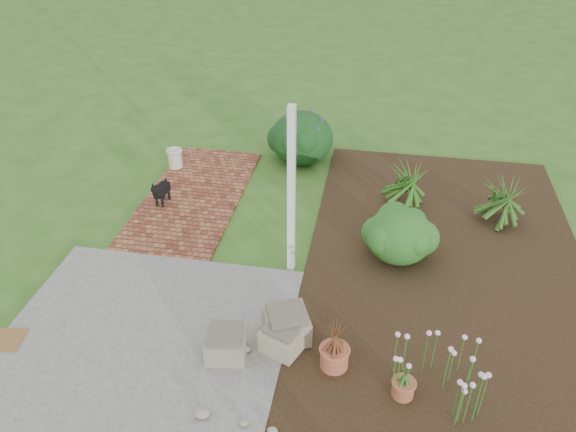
% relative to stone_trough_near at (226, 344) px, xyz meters
% --- Properties ---
extents(ground, '(80.00, 80.00, 0.00)m').
position_rel_stone_trough_near_xyz_m(ground, '(0.16, 1.68, -0.19)').
color(ground, '#31581B').
rests_on(ground, ground).
extents(concrete_patio, '(3.50, 3.50, 0.04)m').
position_rel_stone_trough_near_xyz_m(concrete_patio, '(-1.09, -0.07, -0.17)').
color(concrete_patio, '#5E5E5C').
rests_on(concrete_patio, ground).
extents(brick_path, '(1.60, 3.50, 0.04)m').
position_rel_stone_trough_near_xyz_m(brick_path, '(-1.54, 3.43, -0.17)').
color(brick_path, brown).
rests_on(brick_path, ground).
extents(garden_bed, '(4.00, 7.00, 0.03)m').
position_rel_stone_trough_near_xyz_m(garden_bed, '(2.66, 2.18, -0.18)').
color(garden_bed, black).
rests_on(garden_bed, ground).
extents(veranda_post, '(0.10, 0.10, 2.50)m').
position_rel_stone_trough_near_xyz_m(veranda_post, '(0.46, 1.78, 1.06)').
color(veranda_post, white).
rests_on(veranda_post, ground).
extents(stone_trough_near, '(0.52, 0.52, 0.31)m').
position_rel_stone_trough_near_xyz_m(stone_trough_near, '(0.00, 0.00, 0.00)').
color(stone_trough_near, '#716154').
rests_on(stone_trough_near, concrete_patio).
extents(stone_trough_mid, '(0.59, 0.59, 0.30)m').
position_rel_stone_trough_near_xyz_m(stone_trough_mid, '(0.64, 0.22, -0.00)').
color(stone_trough_mid, gray).
rests_on(stone_trough_mid, concrete_patio).
extents(stone_trough_far, '(0.68, 0.68, 0.34)m').
position_rel_stone_trough_near_xyz_m(stone_trough_far, '(0.64, 0.41, 0.02)').
color(stone_trough_far, '#7D755C').
rests_on(stone_trough_far, concrete_patio).
extents(black_dog, '(0.18, 0.52, 0.45)m').
position_rel_stone_trough_near_xyz_m(black_dog, '(-1.97, 3.05, 0.11)').
color(black_dog, black).
rests_on(black_dog, brick_path).
extents(cream_ceramic_urn, '(0.26, 0.26, 0.35)m').
position_rel_stone_trough_near_xyz_m(cream_ceramic_urn, '(-2.20, 4.36, 0.02)').
color(cream_ceramic_urn, beige).
rests_on(cream_ceramic_urn, brick_path).
extents(evergreen_shrub, '(1.25, 1.25, 0.81)m').
position_rel_stone_trough_near_xyz_m(evergreen_shrub, '(1.96, 2.29, 0.24)').
color(evergreen_shrub, '#0D3810').
rests_on(evergreen_shrub, garden_bed).
extents(agapanthus_clump_back, '(1.03, 1.03, 0.90)m').
position_rel_stone_trough_near_xyz_m(agapanthus_clump_back, '(3.52, 3.55, 0.29)').
color(agapanthus_clump_back, '#174111').
rests_on(agapanthus_clump_back, garden_bed).
extents(agapanthus_clump_front, '(1.33, 1.33, 0.90)m').
position_rel_stone_trough_near_xyz_m(agapanthus_clump_front, '(2.04, 3.82, 0.29)').
color(agapanthus_clump_front, '#0D3A10').
rests_on(agapanthus_clump_front, garden_bed).
extents(pink_flower_patch, '(1.14, 1.14, 0.72)m').
position_rel_stone_trough_near_xyz_m(pink_flower_patch, '(2.37, -0.24, 0.19)').
color(pink_flower_patch, '#113D0F').
rests_on(pink_flower_patch, garden_bed).
extents(terracotta_pot_bronze, '(0.36, 0.36, 0.27)m').
position_rel_stone_trough_near_xyz_m(terracotta_pot_bronze, '(1.27, 0.05, -0.03)').
color(terracotta_pot_bronze, '#AD543A').
rests_on(terracotta_pot_bronze, garden_bed).
extents(terracotta_pot_small_left, '(0.32, 0.32, 0.20)m').
position_rel_stone_trough_near_xyz_m(terracotta_pot_small_left, '(2.06, -0.23, -0.06)').
color(terracotta_pot_small_left, '#9C5735').
rests_on(terracotta_pot_small_left, garden_bed).
extents(purple_flowering_bush, '(1.46, 1.46, 1.01)m').
position_rel_stone_trough_near_xyz_m(purple_flowering_bush, '(0.09, 5.10, 0.31)').
color(purple_flowering_bush, black).
rests_on(purple_flowering_bush, ground).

